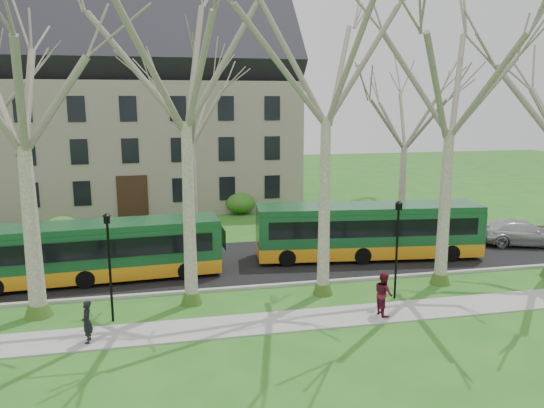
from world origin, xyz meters
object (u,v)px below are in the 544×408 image
(sedan, at_px, (523,233))
(pedestrian_b, at_px, (384,293))
(bus_lead, at_px, (98,251))
(bus_follow, at_px, (368,230))
(pedestrian_a, at_px, (87,322))

(sedan, relative_size, pedestrian_b, 2.87)
(bus_lead, distance_m, sedan, 24.21)
(bus_lead, relative_size, pedestrian_b, 6.51)
(pedestrian_b, bearing_deg, bus_follow, -22.41)
(pedestrian_a, xyz_separation_m, pedestrian_b, (11.41, 0.15, 0.11))
(pedestrian_a, distance_m, pedestrian_b, 11.41)
(bus_follow, relative_size, pedestrian_a, 7.84)
(bus_lead, height_order, pedestrian_b, bus_lead)
(bus_follow, relative_size, sedan, 2.39)
(bus_lead, bearing_deg, bus_follow, -0.57)
(bus_lead, height_order, bus_follow, bus_follow)
(sedan, distance_m, pedestrian_a, 25.25)
(pedestrian_b, bearing_deg, pedestrian_a, 85.99)
(pedestrian_a, bearing_deg, bus_follow, 119.08)
(bus_lead, xyz_separation_m, bus_follow, (14.12, 0.77, 0.08))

